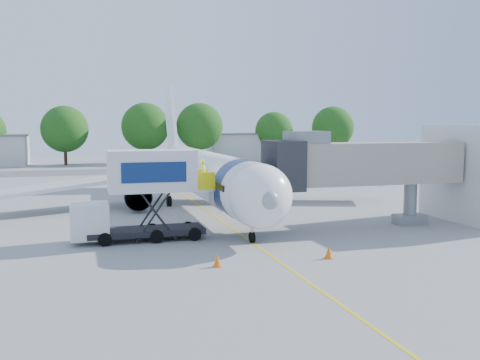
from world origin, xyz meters
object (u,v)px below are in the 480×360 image
object	(u,v)px
jet_bridge	(354,164)
catering_hiloader	(141,195)
ground_tug	(244,265)
aircraft	(203,173)

from	to	relation	value
jet_bridge	catering_hiloader	size ratio (longest dim) A/B	1.64
catering_hiloader	ground_tug	world-z (taller)	catering_hiloader
catering_hiloader	ground_tug	size ratio (longest dim) A/B	2.56
aircraft	jet_bridge	xyz separation A→B (m)	(7.99, -11.12, 1.39)
aircraft	catering_hiloader	xyz separation A→B (m)	(-6.27, -11.12, -0.19)
catering_hiloader	ground_tug	distance (m)	10.53
catering_hiloader	ground_tug	bearing A→B (deg)	-69.55
aircraft	catering_hiloader	world-z (taller)	aircraft
jet_bridge	ground_tug	distance (m)	14.85
catering_hiloader	aircraft	bearing A→B (deg)	60.61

